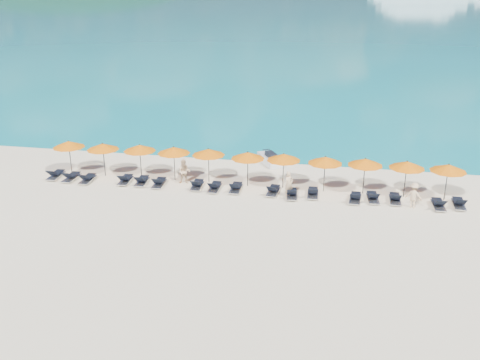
# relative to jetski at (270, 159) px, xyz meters

# --- Properties ---
(ground) EXTENTS (1400.00, 1400.00, 0.00)m
(ground) POSITION_rel_jetski_xyz_m (-0.84, -9.66, -0.37)
(ground) COLOR beige
(headland_main) EXTENTS (374.00, 242.00, 126.50)m
(headland_main) POSITION_rel_jetski_xyz_m (-300.84, 530.34, -38.37)
(headland_main) COLOR black
(headland_main) RESTS_ON ground
(headland_small) EXTENTS (162.00, 126.00, 85.50)m
(headland_small) POSITION_rel_jetski_xyz_m (-150.84, 550.34, -35.37)
(headland_small) COLOR black
(headland_small) RESTS_ON ground
(jetski) EXTENTS (2.08, 2.62, 0.89)m
(jetski) POSITION_rel_jetski_xyz_m (0.00, 0.00, 0.00)
(jetski) COLOR silver
(jetski) RESTS_ON ground
(beachgoer_a) EXTENTS (0.68, 0.67, 1.58)m
(beachgoer_a) POSITION_rel_jetski_xyz_m (1.94, -5.73, 0.42)
(beachgoer_a) COLOR #D4B083
(beachgoer_a) RESTS_ON ground
(beachgoer_b) EXTENTS (0.83, 0.56, 1.59)m
(beachgoer_b) POSITION_rel_jetski_xyz_m (-4.80, -4.82, 0.43)
(beachgoer_b) COLOR #D4B083
(beachgoer_b) RESTS_ON ground
(beachgoer_c) EXTENTS (1.07, 0.78, 1.51)m
(beachgoer_c) POSITION_rel_jetski_xyz_m (9.09, -6.03, 0.39)
(beachgoer_c) COLOR #D4B083
(beachgoer_c) RESTS_ON ground
(umbrella_0) EXTENTS (2.10, 2.10, 2.28)m
(umbrella_0) POSITION_rel_jetski_xyz_m (-12.83, -4.38, 1.65)
(umbrella_0) COLOR black
(umbrella_0) RESTS_ON ground
(umbrella_1) EXTENTS (2.10, 2.10, 2.28)m
(umbrella_1) POSITION_rel_jetski_xyz_m (-10.39, -4.44, 1.65)
(umbrella_1) COLOR black
(umbrella_1) RESTS_ON ground
(umbrella_2) EXTENTS (2.10, 2.10, 2.28)m
(umbrella_2) POSITION_rel_jetski_xyz_m (-7.92, -4.26, 1.65)
(umbrella_2) COLOR black
(umbrella_2) RESTS_ON ground
(umbrella_3) EXTENTS (2.10, 2.10, 2.28)m
(umbrella_3) POSITION_rel_jetski_xyz_m (-5.62, -4.29, 1.65)
(umbrella_3) COLOR black
(umbrella_3) RESTS_ON ground
(umbrella_4) EXTENTS (2.10, 2.10, 2.28)m
(umbrella_4) POSITION_rel_jetski_xyz_m (-3.34, -4.26, 1.65)
(umbrella_4) COLOR black
(umbrella_4) RESTS_ON ground
(umbrella_5) EXTENTS (2.10, 2.10, 2.28)m
(umbrella_5) POSITION_rel_jetski_xyz_m (-0.78, -4.46, 1.65)
(umbrella_5) COLOR black
(umbrella_5) RESTS_ON ground
(umbrella_6) EXTENTS (2.10, 2.10, 2.28)m
(umbrella_6) POSITION_rel_jetski_xyz_m (1.44, -4.37, 1.65)
(umbrella_6) COLOR black
(umbrella_6) RESTS_ON ground
(umbrella_7) EXTENTS (2.10, 2.10, 2.28)m
(umbrella_7) POSITION_rel_jetski_xyz_m (3.97, -4.46, 1.65)
(umbrella_7) COLOR black
(umbrella_7) RESTS_ON ground
(umbrella_8) EXTENTS (2.10, 2.10, 2.28)m
(umbrella_8) POSITION_rel_jetski_xyz_m (6.34, -4.37, 1.65)
(umbrella_8) COLOR black
(umbrella_8) RESTS_ON ground
(umbrella_9) EXTENTS (2.10, 2.10, 2.28)m
(umbrella_9) POSITION_rel_jetski_xyz_m (8.73, -4.43, 1.65)
(umbrella_9) COLOR black
(umbrella_9) RESTS_ON ground
(umbrella_10) EXTENTS (2.10, 2.10, 2.28)m
(umbrella_10) POSITION_rel_jetski_xyz_m (11.03, -4.53, 1.65)
(umbrella_10) COLOR black
(umbrella_10) RESTS_ON ground
(lounger_0) EXTENTS (0.70, 1.73, 0.66)m
(lounger_0) POSITION_rel_jetski_xyz_m (-13.39, -5.47, -0.13)
(lounger_0) COLOR silver
(lounger_0) RESTS_ON ground
(lounger_1) EXTENTS (0.63, 1.70, 0.66)m
(lounger_1) POSITION_rel_jetski_xyz_m (-12.20, -5.65, -0.13)
(lounger_1) COLOR silver
(lounger_1) RESTS_ON ground
(lounger_2) EXTENTS (0.70, 1.73, 0.66)m
(lounger_2) POSITION_rel_jetski_xyz_m (-11.01, -5.77, -0.13)
(lounger_2) COLOR silver
(lounger_2) RESTS_ON ground
(lounger_3) EXTENTS (0.76, 1.75, 0.66)m
(lounger_3) POSITION_rel_jetski_xyz_m (-8.56, -5.45, -0.13)
(lounger_3) COLOR silver
(lounger_3) RESTS_ON ground
(lounger_4) EXTENTS (0.79, 1.75, 0.66)m
(lounger_4) POSITION_rel_jetski_xyz_m (-7.44, -5.47, -0.13)
(lounger_4) COLOR silver
(lounger_4) RESTS_ON ground
(lounger_5) EXTENTS (0.76, 1.75, 0.66)m
(lounger_5) POSITION_rel_jetski_xyz_m (-6.25, -5.57, -0.13)
(lounger_5) COLOR silver
(lounger_5) RESTS_ON ground
(lounger_6) EXTENTS (0.74, 1.74, 0.66)m
(lounger_6) POSITION_rel_jetski_xyz_m (-3.80, -5.48, -0.13)
(lounger_6) COLOR silver
(lounger_6) RESTS_ON ground
(lounger_7) EXTENTS (0.64, 1.71, 0.66)m
(lounger_7) POSITION_rel_jetski_xyz_m (-2.64, -5.63, -0.13)
(lounger_7) COLOR silver
(lounger_7) RESTS_ON ground
(lounger_8) EXTENTS (0.66, 1.71, 0.66)m
(lounger_8) POSITION_rel_jetski_xyz_m (-1.33, -5.50, -0.13)
(lounger_8) COLOR silver
(lounger_8) RESTS_ON ground
(lounger_9) EXTENTS (0.73, 1.74, 0.66)m
(lounger_9) POSITION_rel_jetski_xyz_m (0.99, -5.50, -0.13)
(lounger_9) COLOR silver
(lounger_9) RESTS_ON ground
(lounger_10) EXTENTS (0.75, 1.74, 0.66)m
(lounger_10) POSITION_rel_jetski_xyz_m (2.15, -5.81, -0.13)
(lounger_10) COLOR silver
(lounger_10) RESTS_ON ground
(lounger_11) EXTENTS (0.68, 1.72, 0.66)m
(lounger_11) POSITION_rel_jetski_xyz_m (3.37, -5.44, -0.13)
(lounger_11) COLOR silver
(lounger_11) RESTS_ON ground
(lounger_12) EXTENTS (0.76, 1.75, 0.66)m
(lounger_12) POSITION_rel_jetski_xyz_m (5.87, -5.74, -0.13)
(lounger_12) COLOR silver
(lounger_12) RESTS_ON ground
(lounger_13) EXTENTS (0.76, 1.75, 0.66)m
(lounger_13) POSITION_rel_jetski_xyz_m (6.89, -5.46, -0.13)
(lounger_13) COLOR silver
(lounger_13) RESTS_ON ground
(lounger_14) EXTENTS (0.64, 1.71, 0.66)m
(lounger_14) POSITION_rel_jetski_xyz_m (8.16, -5.43, -0.13)
(lounger_14) COLOR silver
(lounger_14) RESTS_ON ground
(lounger_15) EXTENTS (0.68, 1.72, 0.66)m
(lounger_15) POSITION_rel_jetski_xyz_m (10.53, -5.80, -0.13)
(lounger_15) COLOR silver
(lounger_15) RESTS_ON ground
(lounger_16) EXTENTS (0.66, 1.71, 0.66)m
(lounger_16) POSITION_rel_jetski_xyz_m (11.69, -5.45, -0.13)
(lounger_16) COLOR silver
(lounger_16) RESTS_ON ground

